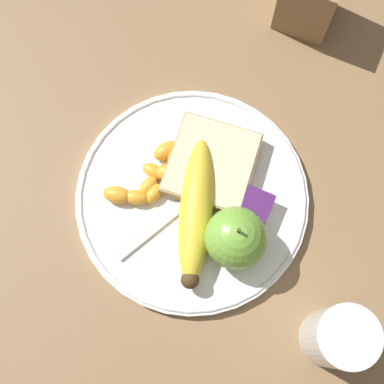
# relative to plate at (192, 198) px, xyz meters

# --- Properties ---
(ground_plane) EXTENTS (3.00, 3.00, 0.00)m
(ground_plane) POSITION_rel_plate_xyz_m (0.00, 0.00, -0.01)
(ground_plane) COLOR olive
(plate) EXTENTS (0.28, 0.28, 0.01)m
(plate) POSITION_rel_plate_xyz_m (0.00, 0.00, 0.00)
(plate) COLOR white
(plate) RESTS_ON ground_plane
(juice_glass) EXTENTS (0.07, 0.07, 0.09)m
(juice_glass) POSITION_rel_plate_xyz_m (-0.09, -0.21, 0.03)
(juice_glass) COLOR silver
(juice_glass) RESTS_ON ground_plane
(apple) EXTENTS (0.07, 0.07, 0.08)m
(apple) POSITION_rel_plate_xyz_m (-0.03, -0.07, 0.04)
(apple) COLOR #72B23D
(apple) RESTS_ON plate
(banana) EXTENTS (0.18, 0.09, 0.04)m
(banana) POSITION_rel_plate_xyz_m (-0.02, -0.01, 0.02)
(banana) COLOR yellow
(banana) RESTS_ON plate
(bread_slice) EXTENTS (0.11, 0.11, 0.02)m
(bread_slice) POSITION_rel_plate_xyz_m (0.04, -0.01, 0.02)
(bread_slice) COLOR tan
(bread_slice) RESTS_ON plate
(fork) EXTENTS (0.17, 0.10, 0.00)m
(fork) POSITION_rel_plate_xyz_m (-0.01, 0.00, 0.01)
(fork) COLOR silver
(fork) RESTS_ON plate
(jam_packet) EXTENTS (0.04, 0.03, 0.02)m
(jam_packet) POSITION_rel_plate_xyz_m (0.01, -0.07, 0.01)
(jam_packet) COLOR silver
(jam_packet) RESTS_ON plate
(orange_segment_0) EXTENTS (0.03, 0.04, 0.02)m
(orange_segment_0) POSITION_rel_plate_xyz_m (-0.04, 0.08, 0.01)
(orange_segment_0) COLOR #F9A32D
(orange_segment_0) RESTS_ON plate
(orange_segment_1) EXTENTS (0.03, 0.02, 0.01)m
(orange_segment_1) POSITION_rel_plate_xyz_m (-0.02, 0.04, 0.01)
(orange_segment_1) COLOR #F9A32D
(orange_segment_1) RESTS_ON plate
(orange_segment_2) EXTENTS (0.03, 0.03, 0.02)m
(orange_segment_2) POSITION_rel_plate_xyz_m (-0.03, 0.06, 0.01)
(orange_segment_2) COLOR #F9A32D
(orange_segment_2) RESTS_ON plate
(orange_segment_3) EXTENTS (0.03, 0.02, 0.01)m
(orange_segment_3) POSITION_rel_plate_xyz_m (-0.01, 0.05, 0.01)
(orange_segment_3) COLOR #F9A32D
(orange_segment_3) RESTS_ON plate
(orange_segment_4) EXTENTS (0.04, 0.03, 0.02)m
(orange_segment_4) POSITION_rel_plate_xyz_m (0.03, 0.03, 0.01)
(orange_segment_4) COLOR #F9A32D
(orange_segment_4) RESTS_ON plate
(orange_segment_5) EXTENTS (0.03, 0.04, 0.02)m
(orange_segment_5) POSITION_rel_plate_xyz_m (0.01, 0.04, 0.01)
(orange_segment_5) COLOR #F9A32D
(orange_segment_5) RESTS_ON plate
(orange_segment_6) EXTENTS (0.04, 0.03, 0.02)m
(orange_segment_6) POSITION_rel_plate_xyz_m (0.04, 0.05, 0.01)
(orange_segment_6) COLOR #F9A32D
(orange_segment_6) RESTS_ON plate
(orange_segment_7) EXTENTS (0.03, 0.04, 0.02)m
(orange_segment_7) POSITION_rel_plate_xyz_m (0.00, 0.01, 0.01)
(orange_segment_7) COLOR #F9A32D
(orange_segment_7) RESTS_ON plate
(orange_segment_8) EXTENTS (0.02, 0.03, 0.02)m
(orange_segment_8) POSITION_rel_plate_xyz_m (0.01, 0.05, 0.01)
(orange_segment_8) COLOR #F9A32D
(orange_segment_8) RESTS_ON plate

